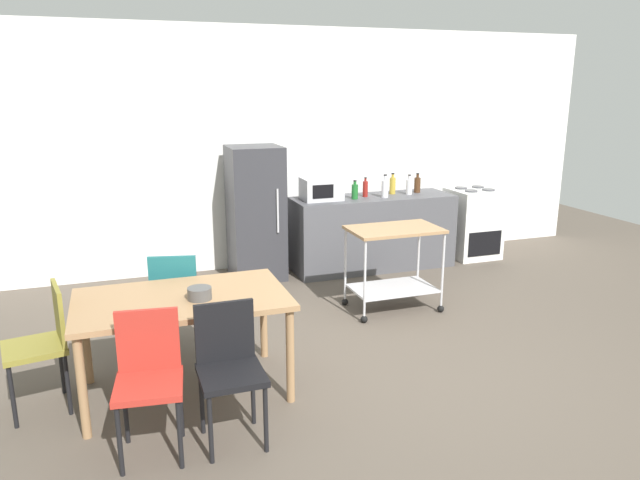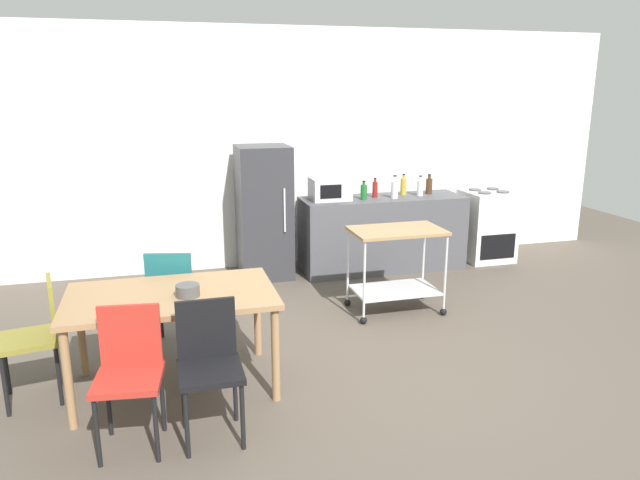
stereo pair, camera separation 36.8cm
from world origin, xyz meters
TOP-DOWN VIEW (x-y plane):
  - ground_plane at (0.00, 0.00)m, footprint 12.00×12.00m
  - back_wall at (0.00, 3.20)m, footprint 8.40×0.12m
  - kitchen_counter at (0.90, 2.60)m, footprint 2.00×0.64m
  - dining_table at (-1.69, 0.19)m, footprint 1.50×0.90m
  - chair_red at (-1.97, -0.47)m, footprint 0.45×0.45m
  - chair_teal at (-1.67, 0.90)m, footprint 0.48×0.48m
  - chair_olive at (-2.63, 0.29)m, footprint 0.47×0.47m
  - chair_black at (-1.49, -0.50)m, footprint 0.40×0.40m
  - stove_oven at (2.35, 2.62)m, footprint 0.60×0.61m
  - refrigerator at (-0.55, 2.70)m, footprint 0.60×0.63m
  - kitchen_cart at (0.51, 1.22)m, footprint 0.91×0.57m
  - microwave at (0.23, 2.61)m, footprint 0.46×0.35m
  - bottle_soda at (0.62, 2.53)m, footprint 0.08×0.08m
  - bottle_sesame_oil at (0.80, 2.62)m, footprint 0.06×0.06m
  - bottle_sparkling_water at (1.00, 2.50)m, footprint 0.08×0.08m
  - bottle_soy_sauce at (1.20, 2.69)m, footprint 0.07×0.07m
  - bottle_olive_oil at (1.37, 2.58)m, footprint 0.08×0.08m
  - bottle_wine at (1.54, 2.68)m, footprint 0.08×0.08m
  - fruit_bowl at (-1.57, 0.10)m, footprint 0.17×0.17m

SIDE VIEW (x-z plane):
  - ground_plane at x=0.00m, z-range 0.00..0.00m
  - kitchen_counter at x=0.90m, z-range 0.00..0.90m
  - stove_oven at x=2.35m, z-range -0.01..0.91m
  - chair_red at x=-1.97m, z-range 0.07..0.96m
  - chair_teal at x=-1.67m, z-range 0.07..0.96m
  - chair_olive at x=-2.63m, z-range 0.07..0.96m
  - chair_black at x=-1.49m, z-range 0.07..0.96m
  - kitchen_cart at x=0.51m, z-range 0.15..1.00m
  - dining_table at x=-1.69m, z-range 0.30..1.05m
  - refrigerator at x=-0.55m, z-range 0.00..1.55m
  - fruit_bowl at x=-1.57m, z-range 0.75..0.84m
  - bottle_soda at x=0.62m, z-range 0.88..1.11m
  - bottle_sesame_oil at x=0.80m, z-range 0.88..1.12m
  - bottle_olive_oil at x=1.37m, z-range 0.88..1.12m
  - bottle_wine at x=1.54m, z-range 0.88..1.12m
  - bottle_soy_sauce at x=1.20m, z-range 0.88..1.14m
  - bottle_sparkling_water at x=1.00m, z-range 0.87..1.15m
  - microwave at x=0.23m, z-range 0.90..1.16m
  - back_wall at x=0.00m, z-range 0.00..2.90m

